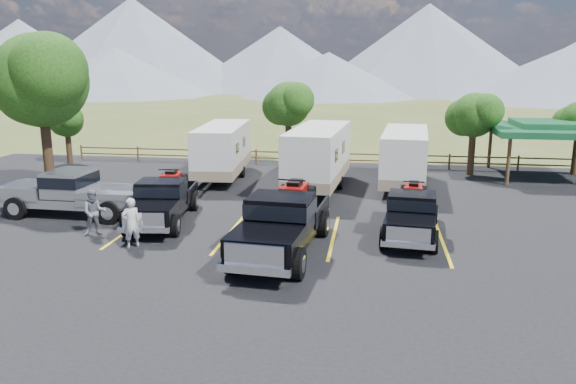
# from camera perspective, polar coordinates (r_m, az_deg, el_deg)

# --- Properties ---
(ground) EXTENTS (320.00, 320.00, 0.00)m
(ground) POSITION_cam_1_polar(r_m,az_deg,el_deg) (17.83, -2.79, -8.27)
(ground) COLOR #465624
(ground) RESTS_ON ground
(asphalt_lot) EXTENTS (44.00, 34.00, 0.04)m
(asphalt_lot) POSITION_cam_1_polar(r_m,az_deg,el_deg) (20.60, -1.13, -5.20)
(asphalt_lot) COLOR black
(asphalt_lot) RESTS_ON ground
(stall_lines) EXTENTS (12.12, 5.50, 0.01)m
(stall_lines) POSITION_cam_1_polar(r_m,az_deg,el_deg) (21.53, -0.68, -4.31)
(stall_lines) COLOR yellow
(stall_lines) RESTS_ON asphalt_lot
(tree_big_nw) EXTENTS (5.54, 5.18, 7.84)m
(tree_big_nw) POSITION_cam_1_polar(r_m,az_deg,el_deg) (29.87, -23.89, 10.33)
(tree_big_nw) COLOR #331F13
(tree_big_nw) RESTS_ON ground
(tree_ne_a) EXTENTS (3.11, 2.92, 4.76)m
(tree_ne_a) POSITION_cam_1_polar(r_m,az_deg,el_deg) (33.88, 18.35, 7.40)
(tree_ne_a) COLOR #331F13
(tree_ne_a) RESTS_ON ground
(tree_north) EXTENTS (3.46, 3.24, 5.25)m
(tree_north) POSITION_cam_1_polar(r_m,az_deg,el_deg) (35.78, -0.00, 8.91)
(tree_north) COLOR #331F13
(tree_north) RESTS_ON ground
(tree_nw_small) EXTENTS (2.59, 2.43, 3.85)m
(tree_nw_small) POSITION_cam_1_polar(r_m,az_deg,el_deg) (38.67, -21.59, 6.75)
(tree_nw_small) COLOR #331F13
(tree_nw_small) RESTS_ON ground
(rail_fence) EXTENTS (36.12, 0.12, 1.00)m
(rail_fence) POSITION_cam_1_polar(r_m,az_deg,el_deg) (35.28, 6.37, 3.48)
(rail_fence) COLOR brown
(rail_fence) RESTS_ON ground
(pavilion) EXTENTS (6.20, 6.20, 3.22)m
(pavilion) POSITION_cam_1_polar(r_m,az_deg,el_deg) (34.83, 24.84, 5.84)
(pavilion) COLOR brown
(pavilion) RESTS_ON ground
(mountain_range) EXTENTS (209.00, 71.00, 20.00)m
(mountain_range) POSITION_cam_1_polar(r_m,az_deg,el_deg) (122.73, 3.64, 13.83)
(mountain_range) COLOR slate
(mountain_range) RESTS_ON ground
(rig_left) EXTENTS (2.65, 6.11, 1.98)m
(rig_left) POSITION_cam_1_polar(r_m,az_deg,el_deg) (23.58, -12.56, -0.69)
(rig_left) COLOR black
(rig_left) RESTS_ON asphalt_lot
(rig_center) EXTENTS (2.87, 7.05, 2.30)m
(rig_center) POSITION_cam_1_polar(r_m,az_deg,el_deg) (19.31, -0.53, -2.96)
(rig_center) COLOR black
(rig_center) RESTS_ON asphalt_lot
(rig_right) EXTENTS (2.40, 5.75, 1.87)m
(rig_right) POSITION_cam_1_polar(r_m,az_deg,el_deg) (21.72, 12.44, -2.00)
(rig_right) COLOR black
(rig_right) RESTS_ON asphalt_lot
(trailer_left) EXTENTS (2.76, 8.62, 2.99)m
(trailer_left) POSITION_cam_1_polar(r_m,az_deg,el_deg) (31.67, -6.64, 4.18)
(trailer_left) COLOR white
(trailer_left) RESTS_ON asphalt_lot
(trailer_center) EXTENTS (2.93, 9.22, 3.19)m
(trailer_center) POSITION_cam_1_polar(r_m,az_deg,el_deg) (28.68, 3.09, 3.53)
(trailer_center) COLOR white
(trailer_center) RESTS_ON asphalt_lot
(trailer_right) EXTENTS (2.72, 8.55, 2.96)m
(trailer_right) POSITION_cam_1_polar(r_m,az_deg,el_deg) (29.83, 11.75, 3.41)
(trailer_right) COLOR white
(trailer_right) RESTS_ON asphalt_lot
(pickup_silver) EXTENTS (6.54, 2.40, 1.95)m
(pickup_silver) POSITION_cam_1_polar(r_m,az_deg,el_deg) (25.58, -20.89, -0.02)
(pickup_silver) COLOR gray
(pickup_silver) RESTS_ON asphalt_lot
(person_a) EXTENTS (0.78, 0.76, 1.81)m
(person_a) POSITION_cam_1_polar(r_m,az_deg,el_deg) (20.57, -15.64, -3.04)
(person_a) COLOR silver
(person_a) RESTS_ON asphalt_lot
(person_b) EXTENTS (1.08, 1.01, 1.78)m
(person_b) POSITION_cam_1_polar(r_m,az_deg,el_deg) (22.45, -19.08, -1.97)
(person_b) COLOR slate
(person_b) RESTS_ON asphalt_lot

